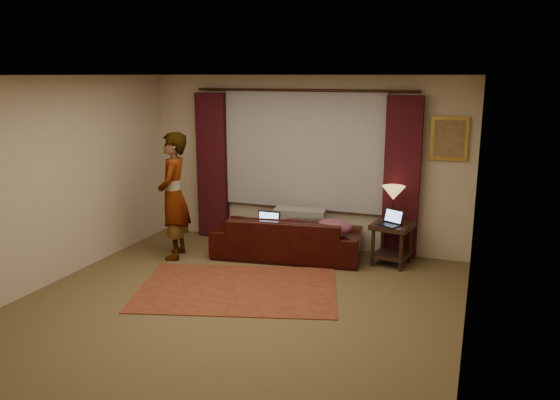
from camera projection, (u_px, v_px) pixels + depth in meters
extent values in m
cube|color=brown|center=(236.00, 306.00, 6.31)|extent=(5.00, 5.00, 0.01)
cube|color=silver|center=(231.00, 75.00, 5.72)|extent=(5.00, 5.00, 0.02)
cube|color=#BCAE93|center=(304.00, 162.00, 8.30)|extent=(5.00, 0.02, 2.60)
cube|color=#BCAE93|center=(78.00, 270.00, 3.74)|extent=(5.00, 0.02, 2.60)
cube|color=#BCAE93|center=(54.00, 181.00, 6.87)|extent=(0.02, 5.00, 2.60)
cube|color=#BCAE93|center=(473.00, 216.00, 5.17)|extent=(0.02, 5.00, 2.60)
cube|color=#9999A0|center=(303.00, 150.00, 8.20)|extent=(2.50, 0.05, 1.80)
cube|color=#360C13|center=(213.00, 166.00, 8.74)|extent=(0.50, 0.14, 2.30)
cube|color=#360C13|center=(402.00, 178.00, 7.72)|extent=(0.50, 0.14, 2.30)
cylinder|color=black|center=(302.00, 90.00, 7.96)|extent=(0.04, 0.04, 3.40)
cube|color=#B18E38|center=(449.00, 139.00, 7.46)|extent=(0.50, 0.04, 0.60)
imported|color=black|center=(287.00, 229.00, 7.89)|extent=(2.23, 1.20, 0.86)
cube|color=gray|center=(300.00, 196.00, 7.99)|extent=(0.78, 0.40, 0.09)
ellipsoid|color=brown|center=(334.00, 227.00, 7.56)|extent=(0.61, 0.53, 0.21)
cube|color=brown|center=(238.00, 289.00, 6.79)|extent=(2.79, 2.25, 0.01)
cube|color=black|center=(392.00, 244.00, 7.60)|extent=(0.60, 0.60, 0.60)
imported|color=gray|center=(174.00, 196.00, 7.79)|extent=(0.68, 0.68, 1.82)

